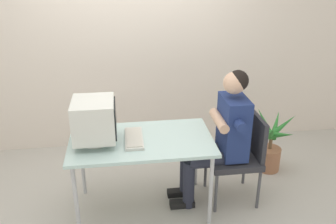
{
  "coord_description": "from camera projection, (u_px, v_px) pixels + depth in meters",
  "views": [
    {
      "loc": [
        -0.15,
        -2.87,
        2.25
      ],
      "look_at": [
        0.24,
        0.0,
        0.99
      ],
      "focal_mm": 38.78,
      "sensor_mm": 36.0,
      "label": 1
    }
  ],
  "objects": [
    {
      "name": "crt_monitor",
      "position": [
        94.0,
        120.0,
        3.08
      ],
      "size": [
        0.36,
        0.39,
        0.39
      ],
      "color": "silver",
      "rests_on": "desk"
    },
    {
      "name": "desk",
      "position": [
        141.0,
        145.0,
        3.25
      ],
      "size": [
        1.27,
        0.74,
        0.74
      ],
      "color": "#B7B7BC",
      "rests_on": "ground_plane"
    },
    {
      "name": "ground_plane",
      "position": [
        144.0,
        207.0,
        3.52
      ],
      "size": [
        12.0,
        12.0,
        0.0
      ],
      "primitive_type": "plane",
      "color": "#B2ADA3"
    },
    {
      "name": "keyboard",
      "position": [
        134.0,
        138.0,
        3.22
      ],
      "size": [
        0.16,
        0.42,
        0.03
      ],
      "color": "silver",
      "rests_on": "desk"
    },
    {
      "name": "office_chair",
      "position": [
        240.0,
        153.0,
        3.48
      ],
      "size": [
        0.48,
        0.48,
        0.88
      ],
      "color": "#4C4C51",
      "rests_on": "ground_plane"
    },
    {
      "name": "person_seated",
      "position": [
        222.0,
        133.0,
        3.37
      ],
      "size": [
        0.71,
        0.58,
        1.33
      ],
      "color": "navy",
      "rests_on": "ground_plane"
    },
    {
      "name": "potted_plant",
      "position": [
        271.0,
        145.0,
        4.03
      ],
      "size": [
        0.55,
        0.56,
        0.69
      ],
      "color": "#9E6647",
      "rests_on": "ground_plane"
    },
    {
      "name": "wall_back",
      "position": [
        157.0,
        25.0,
        4.23
      ],
      "size": [
        8.0,
        0.1,
        3.0
      ],
      "primitive_type": "cube",
      "color": "beige",
      "rests_on": "ground_plane"
    }
  ]
}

